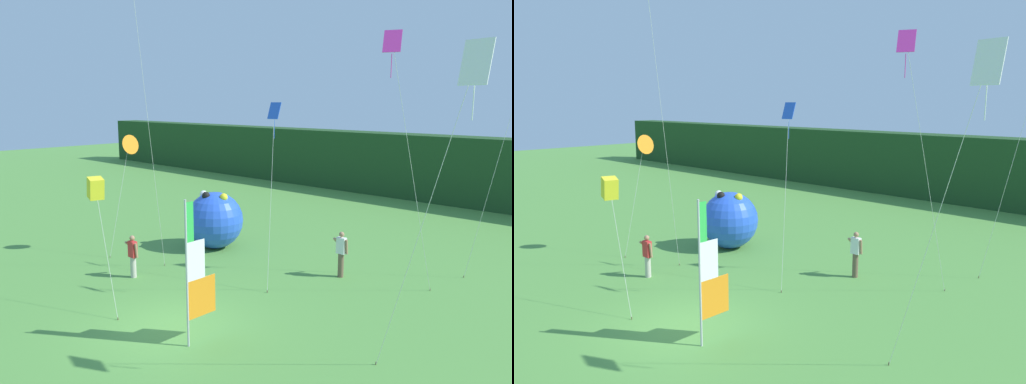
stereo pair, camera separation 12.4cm
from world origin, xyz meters
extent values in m
plane|color=#518E3D|center=(0.00, 0.00, 0.00)|extent=(120.00, 120.00, 0.00)
cube|color=#1E421E|center=(0.00, 24.15, 2.18)|extent=(80.00, 2.40, 4.37)
cylinder|color=#B7B7BC|center=(1.32, -0.46, 2.05)|extent=(0.06, 0.06, 4.10)
cube|color=orange|center=(1.32, 0.06, 1.29)|extent=(0.02, 0.97, 1.09)
cube|color=white|center=(1.32, -0.13, 2.38)|extent=(0.02, 0.60, 1.09)
cube|color=green|center=(1.32, -0.31, 3.47)|extent=(0.02, 0.23, 1.09)
cylinder|color=brown|center=(1.14, 7.11, 0.46)|extent=(0.22, 0.22, 0.92)
cube|color=white|center=(1.14, 7.11, 1.24)|extent=(0.36, 0.20, 0.63)
sphere|color=#A37556|center=(1.14, 7.11, 1.67)|extent=(0.20, 0.20, 0.20)
cylinder|color=#A37556|center=(0.91, 7.18, 1.32)|extent=(0.09, 0.48, 0.42)
cylinder|color=#A37556|center=(1.37, 7.12, 1.23)|extent=(0.09, 0.14, 0.56)
cylinder|color=#B7B2A3|center=(-4.55, 1.64, 0.40)|extent=(0.22, 0.22, 0.80)
cube|color=red|center=(-4.55, 1.64, 1.11)|extent=(0.36, 0.20, 0.62)
sphere|color=#A37556|center=(-4.55, 1.64, 1.54)|extent=(0.20, 0.20, 0.20)
cylinder|color=#A37556|center=(-4.78, 1.70, 1.20)|extent=(0.09, 0.48, 0.42)
cylinder|color=#A37556|center=(-4.32, 1.65, 1.10)|extent=(0.09, 0.14, 0.56)
sphere|color=blue|center=(-5.28, 6.46, 1.29)|extent=(2.58, 2.58, 2.58)
sphere|color=black|center=(-5.30, 5.97, 2.48)|extent=(0.36, 0.36, 0.36)
sphere|color=white|center=(-5.89, 6.35, 2.42)|extent=(0.36, 0.36, 0.36)
sphere|color=yellow|center=(-4.67, 6.46, 2.42)|extent=(0.36, 0.36, 0.36)
cylinder|color=brown|center=(0.21, 3.97, 0.04)|extent=(0.03, 0.03, 0.08)
cylinder|color=silver|center=(-0.35, 4.76, 3.14)|extent=(1.13, 1.59, 6.28)
cube|color=blue|center=(-0.91, 5.55, 6.27)|extent=(0.49, 0.31, 0.61)
cylinder|color=blue|center=(-0.91, 5.55, 5.60)|extent=(0.02, 0.02, 0.70)
cylinder|color=brown|center=(4.59, 10.27, 0.04)|extent=(0.03, 0.03, 0.08)
cylinder|color=silver|center=(5.51, 10.61, 5.23)|extent=(1.84, 0.69, 10.46)
cylinder|color=brown|center=(-1.59, -0.87, 0.04)|extent=(0.03, 0.03, 0.08)
cylinder|color=silver|center=(-2.37, -0.69, 1.94)|extent=(1.57, 0.37, 3.89)
cube|color=yellow|center=(-3.15, -0.51, 3.88)|extent=(0.66, 0.58, 0.74)
cylinder|color=brown|center=(4.26, 8.10, 0.04)|extent=(0.03, 0.03, 0.08)
cylinder|color=silver|center=(4.04, 6.78, 4.19)|extent=(0.47, 2.65, 8.38)
cube|color=#DB33A8|center=(3.81, 5.47, 8.37)|extent=(0.61, 0.51, 0.67)
cylinder|color=#DB33A8|center=(3.81, 5.47, 7.66)|extent=(0.02, 0.02, 0.70)
cylinder|color=brown|center=(5.57, 2.20, 0.04)|extent=(0.03, 0.03, 0.08)
cylinder|color=silver|center=(6.58, 2.13, 3.71)|extent=(2.03, 0.14, 7.41)
cube|color=white|center=(7.59, 2.07, 7.41)|extent=(0.69, 0.34, 0.92)
cylinder|color=white|center=(7.59, 2.07, 6.59)|extent=(0.02, 0.02, 0.70)
cylinder|color=brown|center=(-4.84, 3.30, 0.04)|extent=(0.03, 0.03, 0.08)
cylinder|color=silver|center=(-4.27, 2.36, 5.83)|extent=(1.15, 1.90, 11.66)
cylinder|color=brown|center=(-7.39, 2.32, 0.04)|extent=(0.03, 0.03, 0.08)
cylinder|color=silver|center=(-7.35, 2.86, 2.38)|extent=(0.09, 1.11, 4.77)
cone|color=orange|center=(-7.31, 3.41, 4.77)|extent=(0.56, 0.88, 0.88)
camera|label=1|loc=(11.69, -8.68, 6.65)|focal=36.01mm
camera|label=2|loc=(11.78, -8.59, 6.65)|focal=36.01mm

